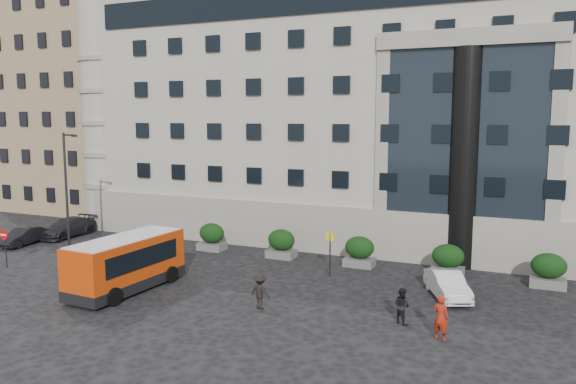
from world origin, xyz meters
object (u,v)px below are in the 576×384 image
Objects in this scene: parked_car_b at (23,236)px; hedge_a at (212,237)px; pedestrian_c at (260,292)px; white_taxi at (447,285)px; hedge_d at (448,260)px; street_lamp at (67,189)px; no_entry_sign at (5,240)px; hedge_e at (549,270)px; bus_stop_sign at (330,247)px; minibus at (126,261)px; red_truck at (142,202)px; pedestrian_a at (441,317)px; parked_car_d at (167,213)px; pedestrian_b at (402,306)px; hedge_b at (281,243)px; hedge_c at (359,251)px; parked_car_c at (67,227)px.

hedge_a is at bearing 10.80° from parked_car_b.
white_taxi is at bearing -134.38° from pedestrian_c.
street_lamp is at bearing -168.47° from hedge_d.
hedge_a is 12.64m from no_entry_sign.
bus_stop_sign is (-11.30, -2.80, 0.80)m from hedge_e.
minibus is at bearing -142.85° from bus_stop_sign.
bus_stop_sign is at bearing -24.54° from red_truck.
street_lamp is at bearing -173.46° from bus_stop_sign.
street_lamp is (-23.54, -4.80, 3.44)m from hedge_d.
bus_stop_sign is 9.90m from pedestrian_a.
hedge_e reaches higher than parked_car_d.
red_truck is at bearing 133.20° from white_taxi.
bus_stop_sign is at bearing -17.60° from pedestrian_b.
parked_car_d is (-14.08, 7.15, -0.15)m from hedge_b.
street_lamp is 4.27× the size of pedestrian_a.
hedge_d is at bearing 0.00° from hedge_c.
parked_car_d is 28.36m from pedestrian_b.
pedestrian_a is 8.39m from pedestrian_c.
parked_car_b is at bearing 172.00° from street_lamp.
hedge_c is 0.46× the size of white_taxi.
pedestrian_a is at bearing 176.37° from pedestrian_b.
red_truck is at bearing 81.32° from parked_car_c.
street_lamp reaches higher than bus_stop_sign.
hedge_e is 1.14× the size of pedestrian_b.
bus_stop_sign is at bearing 145.23° from white_taxi.
parked_car_d is at bearing 163.71° from hedge_d.
no_entry_sign is at bearing -80.61° from red_truck.
pedestrian_b is (-1.32, -4.45, 0.14)m from white_taxi.
street_lamp reaches higher than pedestrian_c.
hedge_c is at bearing -12.19° from parked_car_d.
hedge_a is at bearing 31.16° from street_lamp.
bus_stop_sign reaches higher than hedge_d.
parked_car_b is 0.78× the size of parked_car_c.
hedge_b is 16.74m from no_entry_sign.
street_lamp is 17.75m from bus_stop_sign.
minibus is at bearing -36.66° from parked_car_c.
hedge_c is at bearing -0.69° from parked_car_c.
hedge_b is at bearing 20.07° from street_lamp.
minibus is 1.42× the size of parked_car_c.
white_taxi is (24.09, 0.85, -3.71)m from street_lamp.
parked_car_c is at bearing -95.31° from red_truck.
parked_car_c is at bearing -104.92° from parked_car_d.
hedge_d is at bearing -65.15° from pedestrian_a.
hedge_b is 1.12× the size of pedestrian_c.
hedge_d is 0.73× the size of bus_stop_sign.
pedestrian_c is (-7.31, -9.18, -0.11)m from hedge_d.
pedestrian_c reaches higher than white_taxi.
street_lamp is 3.17× the size of bus_stop_sign.
bus_stop_sign reaches higher than parked_car_b.
parked_car_b is at bearing 7.98° from pedestrian_a.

